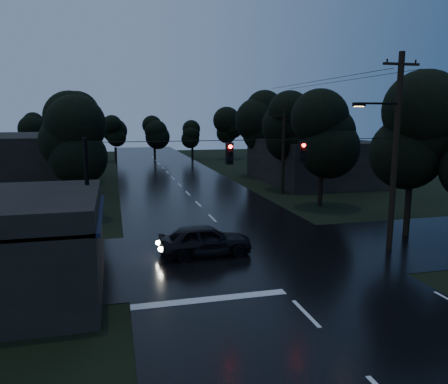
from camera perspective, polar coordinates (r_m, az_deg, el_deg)
name	(u,v)px	position (r m, az deg, el deg)	size (l,w,h in m)	color
main_road	(188,193)	(39.41, -4.75, -0.19)	(12.00, 120.00, 0.02)	black
cross_street	(247,254)	(22.34, 3.03, -8.09)	(60.00, 9.00, 0.02)	black
building_far_right	(312,161)	(47.15, 11.43, 4.01)	(10.00, 14.00, 4.40)	black
building_far_left	(37,159)	(49.07, -23.21, 3.98)	(10.00, 16.00, 5.00)	black
utility_pole_main	(394,149)	(23.74, 21.32, 5.28)	(3.50, 0.30, 10.00)	black
utility_pole_far	(283,150)	(39.24, 7.76, 5.42)	(2.00, 0.30, 7.50)	black
anchor_pole_left	(88,208)	(19.70, -17.30, -1.96)	(0.18, 0.18, 6.00)	black
span_signals	(266,152)	(20.53, 5.49, 5.25)	(15.00, 0.37, 1.12)	black
tree_corner_near	(413,132)	(26.85, 23.48, 7.17)	(4.48, 4.48, 9.44)	black
tree_left_a	(71,141)	(30.43, -19.34, 6.25)	(3.92, 3.92, 8.26)	black
tree_left_b	(72,132)	(38.43, -19.26, 7.47)	(4.20, 4.20, 8.85)	black
tree_left_c	(74,125)	(48.43, -19.01, 8.32)	(4.48, 4.48, 9.44)	black
tree_right_a	(323,133)	(33.97, 12.74, 7.52)	(4.20, 4.20, 8.85)	black
tree_right_b	(289,126)	(41.47, 8.47, 8.57)	(4.48, 4.48, 9.44)	black
tree_right_c	(260,120)	(51.03, 4.74, 9.30)	(4.76, 4.76, 10.03)	black
car	(205,240)	(21.93, -2.49, -6.27)	(1.87, 4.65, 1.58)	black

